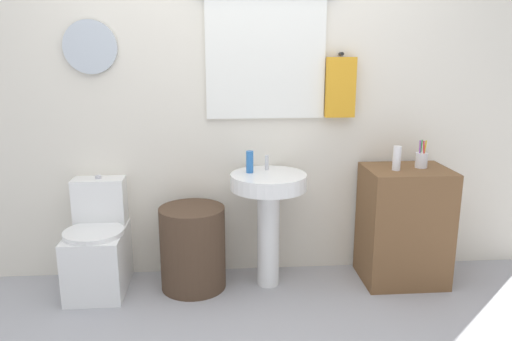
{
  "coord_description": "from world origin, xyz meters",
  "views": [
    {
      "loc": [
        -0.16,
        -2.23,
        1.57
      ],
      "look_at": [
        0.08,
        0.8,
        0.82
      ],
      "focal_mm": 34.47,
      "sensor_mm": 36.0,
      "label": 1
    }
  ],
  "objects_px": {
    "wooden_cabinet": "(404,225)",
    "toothbrush_cup": "(421,160)",
    "lotion_bottle": "(397,158)",
    "soap_bottle": "(250,162)",
    "laundry_hamper": "(193,248)",
    "pedestal_sink": "(268,203)",
    "toilet": "(99,248)"
  },
  "relations": [
    {
      "from": "wooden_cabinet",
      "to": "pedestal_sink",
      "type": "bearing_deg",
      "value": -180.0
    },
    {
      "from": "lotion_bottle",
      "to": "soap_bottle",
      "type": "bearing_deg",
      "value": 174.62
    },
    {
      "from": "pedestal_sink",
      "to": "lotion_bottle",
      "type": "bearing_deg",
      "value": -2.74
    },
    {
      "from": "pedestal_sink",
      "to": "soap_bottle",
      "type": "height_order",
      "value": "soap_bottle"
    },
    {
      "from": "laundry_hamper",
      "to": "pedestal_sink",
      "type": "height_order",
      "value": "pedestal_sink"
    },
    {
      "from": "soap_bottle",
      "to": "toothbrush_cup",
      "type": "distance_m",
      "value": 1.15
    },
    {
      "from": "laundry_hamper",
      "to": "wooden_cabinet",
      "type": "distance_m",
      "value": 1.44
    },
    {
      "from": "wooden_cabinet",
      "to": "toothbrush_cup",
      "type": "distance_m",
      "value": 0.46
    },
    {
      "from": "wooden_cabinet",
      "to": "laundry_hamper",
      "type": "bearing_deg",
      "value": 180.0
    },
    {
      "from": "laundry_hamper",
      "to": "soap_bottle",
      "type": "distance_m",
      "value": 0.69
    },
    {
      "from": "toothbrush_cup",
      "to": "soap_bottle",
      "type": "bearing_deg",
      "value": 178.5
    },
    {
      "from": "laundry_hamper",
      "to": "toilet",
      "type": "bearing_deg",
      "value": 177.19
    },
    {
      "from": "toilet",
      "to": "toothbrush_cup",
      "type": "distance_m",
      "value": 2.23
    },
    {
      "from": "toothbrush_cup",
      "to": "toilet",
      "type": "bearing_deg",
      "value": 179.72
    },
    {
      "from": "lotion_bottle",
      "to": "toothbrush_cup",
      "type": "height_order",
      "value": "toothbrush_cup"
    },
    {
      "from": "pedestal_sink",
      "to": "soap_bottle",
      "type": "xyz_separation_m",
      "value": [
        -0.12,
        0.05,
        0.27
      ]
    },
    {
      "from": "laundry_hamper",
      "to": "wooden_cabinet",
      "type": "bearing_deg",
      "value": 0.0
    },
    {
      "from": "soap_bottle",
      "to": "lotion_bottle",
      "type": "xyz_separation_m",
      "value": [
        0.96,
        -0.09,
        0.03
      ]
    },
    {
      "from": "wooden_cabinet",
      "to": "soap_bottle",
      "type": "height_order",
      "value": "soap_bottle"
    },
    {
      "from": "pedestal_sink",
      "to": "wooden_cabinet",
      "type": "bearing_deg",
      "value": 0.0
    },
    {
      "from": "wooden_cabinet",
      "to": "lotion_bottle",
      "type": "distance_m",
      "value": 0.49
    },
    {
      "from": "laundry_hamper",
      "to": "soap_bottle",
      "type": "relative_size",
      "value": 3.86
    },
    {
      "from": "wooden_cabinet",
      "to": "lotion_bottle",
      "type": "height_order",
      "value": "lotion_bottle"
    },
    {
      "from": "laundry_hamper",
      "to": "soap_bottle",
      "type": "height_order",
      "value": "soap_bottle"
    },
    {
      "from": "wooden_cabinet",
      "to": "toothbrush_cup",
      "type": "height_order",
      "value": "toothbrush_cup"
    },
    {
      "from": "laundry_hamper",
      "to": "toothbrush_cup",
      "type": "distance_m",
      "value": 1.64
    },
    {
      "from": "pedestal_sink",
      "to": "wooden_cabinet",
      "type": "relative_size",
      "value": 0.98
    },
    {
      "from": "soap_bottle",
      "to": "lotion_bottle",
      "type": "bearing_deg",
      "value": -5.38
    },
    {
      "from": "soap_bottle",
      "to": "toothbrush_cup",
      "type": "xyz_separation_m",
      "value": [
        1.15,
        -0.03,
        0.0
      ]
    },
    {
      "from": "pedestal_sink",
      "to": "toothbrush_cup",
      "type": "height_order",
      "value": "toothbrush_cup"
    },
    {
      "from": "pedestal_sink",
      "to": "toothbrush_cup",
      "type": "xyz_separation_m",
      "value": [
        1.03,
        0.02,
        0.27
      ]
    },
    {
      "from": "toilet",
      "to": "pedestal_sink",
      "type": "bearing_deg",
      "value": -1.55
    }
  ]
}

